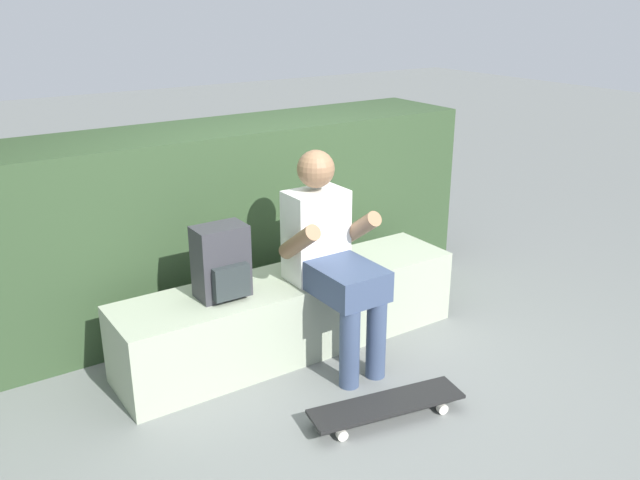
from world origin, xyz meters
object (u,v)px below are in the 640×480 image
object	(u,v)px
bench_main	(292,313)
person_skater	(330,253)
skateboard_near_person	(387,405)
backpack_on_bench	(222,263)

from	to	relation	value
bench_main	person_skater	bearing A→B (deg)	-60.45
skateboard_near_person	backpack_on_bench	distance (m)	1.14
bench_main	person_skater	size ratio (longest dim) A/B	1.74
person_skater	backpack_on_bench	bearing A→B (deg)	159.71
skateboard_near_person	backpack_on_bench	xyz separation A→B (m)	(-0.45, 0.87, 0.57)
bench_main	person_skater	world-z (taller)	person_skater
bench_main	backpack_on_bench	bearing A→B (deg)	-178.77
bench_main	backpack_on_bench	size ratio (longest dim) A/B	5.26
skateboard_near_person	bench_main	bearing A→B (deg)	90.92
skateboard_near_person	backpack_on_bench	size ratio (longest dim) A/B	2.06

